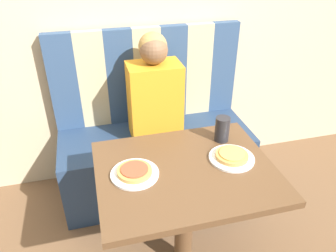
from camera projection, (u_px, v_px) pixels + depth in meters
The scene contains 10 objects.
wall_back at pixel (142, 1), 2.12m from camera, with size 7.00×0.05×2.60m.
booth_seat at pixel (156, 161), 2.40m from camera, with size 1.32×0.54×0.48m.
booth_backrest at pixel (147, 75), 2.30m from camera, with size 1.32×0.06×0.67m.
dining_table at pixel (185, 185), 1.64m from camera, with size 0.86×0.69×0.70m.
person at pixel (154, 90), 2.10m from camera, with size 0.34×0.23×0.70m.
plate_left at pixel (135, 174), 1.55m from camera, with size 0.23×0.23×0.01m.
plate_right at pixel (232, 158), 1.65m from camera, with size 0.23×0.23×0.01m.
pizza_left at pixel (135, 171), 1.54m from camera, with size 0.17×0.17×0.03m.
pizza_right at pixel (232, 155), 1.65m from camera, with size 0.17×0.17×0.03m.
drinking_cup at pixel (222, 129), 1.77m from camera, with size 0.08×0.08×0.14m.
Camera 1 is at (-0.40, -1.19, 1.70)m, focal length 35.00 mm.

